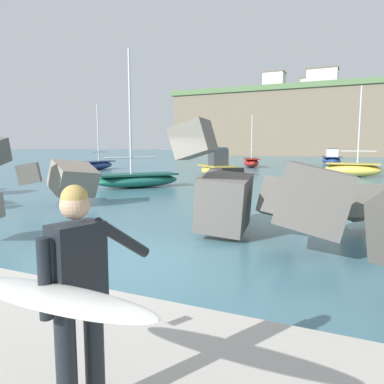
{
  "coord_description": "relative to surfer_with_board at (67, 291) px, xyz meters",
  "views": [
    {
      "loc": [
        4.01,
        -5.9,
        2.28
      ],
      "look_at": [
        1.1,
        0.5,
        1.4
      ],
      "focal_mm": 34.32,
      "sensor_mm": 36.0,
      "label": 1
    }
  ],
  "objects": [
    {
      "name": "station_building_east",
      "position": [
        -11.27,
        104.88,
        16.98
      ],
      "size": [
        5.03,
        6.36,
        4.53
      ],
      "color": "#B2ADA3",
      "rests_on": "headland_bluff"
    },
    {
      "name": "boat_mid_right",
      "position": [
        -21.48,
        26.85,
        -0.8
      ],
      "size": [
        1.7,
        4.27,
        6.28
      ],
      "color": "navy",
      "rests_on": "ground"
    },
    {
      "name": "boat_far_centre",
      "position": [
        -7.89,
        23.9,
        -0.61
      ],
      "size": [
        4.2,
        4.36,
        2.19
      ],
      "color": "#EAC64C",
      "rests_on": "ground"
    },
    {
      "name": "surfer_with_board",
      "position": [
        0.0,
        0.0,
        0.0
      ],
      "size": [
        2.11,
        1.4,
        1.78
      ],
      "color": "black",
      "rests_on": "walkway_path"
    },
    {
      "name": "boat_far_left",
      "position": [
        1.4,
        28.22,
        -0.71
      ],
      "size": [
        4.11,
        1.97,
        6.65
      ],
      "color": "#EAC64C",
      "rests_on": "ground"
    },
    {
      "name": "mooring_buoy_inner",
      "position": [
        -1.86,
        19.99,
        -1.06
      ],
      "size": [
        0.44,
        0.44,
        0.44
      ],
      "color": "#E54C1E",
      "rests_on": "ground"
    },
    {
      "name": "headland_bluff",
      "position": [
        -2.7,
        101.18,
        6.73
      ],
      "size": [
        79.2,
        38.79,
        15.98
      ],
      "color": "#756651",
      "rests_on": "ground"
    },
    {
      "name": "boat_mid_left",
      "position": [
        -9.32,
        15.27,
        -0.81
      ],
      "size": [
        4.25,
        4.64,
        7.4
      ],
      "color": "#1E6656",
      "rests_on": "ground"
    },
    {
      "name": "breakwater_jetty",
      "position": [
        -3.79,
        6.2,
        -0.1
      ],
      "size": [
        32.32,
        7.94,
        2.91
      ],
      "color": "slate",
      "rests_on": "ground"
    },
    {
      "name": "station_building_west",
      "position": [
        -8.27,
        103.82,
        18.04
      ],
      "size": [
        8.06,
        4.94,
        6.65
      ],
      "color": "beige",
      "rests_on": "headland_bluff"
    },
    {
      "name": "ground_plane",
      "position": [
        -2.21,
        4.03,
        -1.28
      ],
      "size": [
        400.0,
        400.0,
        0.0
      ],
      "primitive_type": "plane",
      "color": "#42707F"
    },
    {
      "name": "station_building_central",
      "position": [
        -20.77,
        102.59,
        17.98
      ],
      "size": [
        5.82,
        4.88,
        6.54
      ],
      "color": "beige",
      "rests_on": "headland_bluff"
    },
    {
      "name": "boat_far_right",
      "position": [
        -1.34,
        46.78,
        -0.61
      ],
      "size": [
        3.01,
        5.71,
        2.02
      ],
      "color": "navy",
      "rests_on": "ground"
    },
    {
      "name": "boat_near_left",
      "position": [
        -8.88,
        37.14,
        -0.74
      ],
      "size": [
        3.04,
        4.78,
        5.55
      ],
      "color": "maroon",
      "rests_on": "ground"
    }
  ]
}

